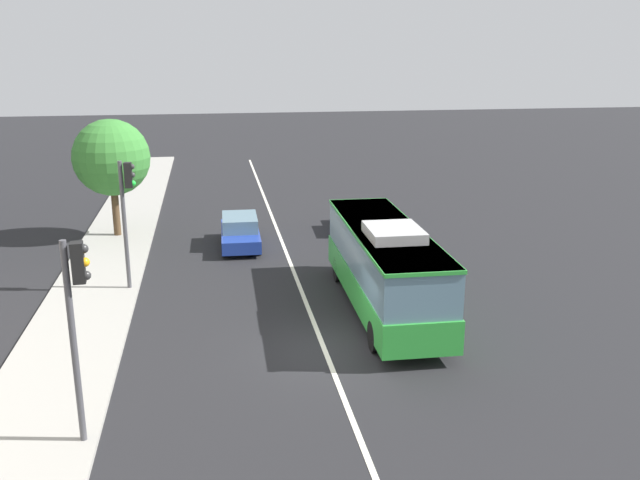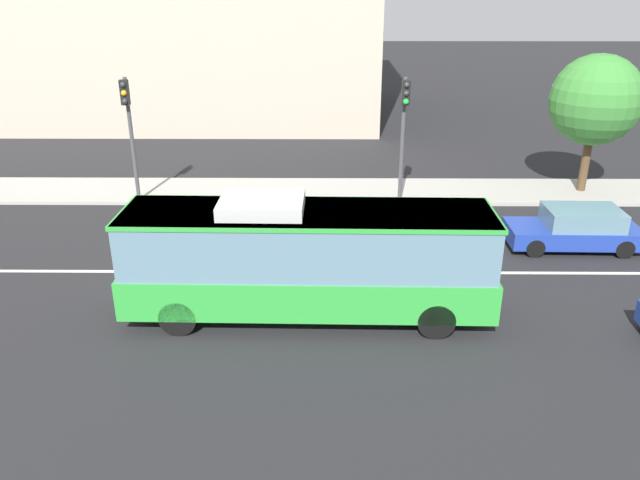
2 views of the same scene
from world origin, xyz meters
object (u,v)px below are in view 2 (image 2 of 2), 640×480
at_px(traffic_light_near_corner, 129,119).
at_px(street_tree_kerbside_left, 596,100).
at_px(transit_bus, 307,256).
at_px(sedan_blue, 576,229).
at_px(traffic_light_mid_block, 404,120).

bearing_deg(traffic_light_near_corner, street_tree_kerbside_left, 90.01).
relative_size(transit_bus, sedan_blue, 2.21).
bearing_deg(sedan_blue, traffic_light_near_corner, -14.08).
distance_m(traffic_light_near_corner, street_tree_kerbside_left, 19.21).
height_order(transit_bus, street_tree_kerbside_left, street_tree_kerbside_left).
bearing_deg(transit_bus, traffic_light_near_corner, 129.32).
distance_m(transit_bus, street_tree_kerbside_left, 16.17).
xyz_separation_m(transit_bus, street_tree_kerbside_left, (11.77, 10.86, 2.26)).
relative_size(sedan_blue, traffic_light_mid_block, 0.87).
relative_size(traffic_light_near_corner, traffic_light_mid_block, 1.00).
height_order(transit_bus, sedan_blue, transit_bus).
bearing_deg(traffic_light_mid_block, traffic_light_near_corner, -90.49).
bearing_deg(traffic_light_mid_block, transit_bus, -21.87).
bearing_deg(transit_bus, traffic_light_mid_block, 69.61).
distance_m(sedan_blue, traffic_light_near_corner, 17.42).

